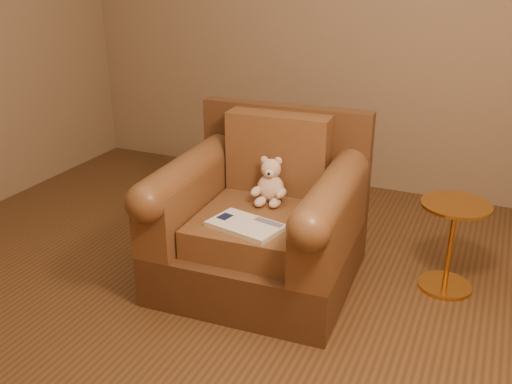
% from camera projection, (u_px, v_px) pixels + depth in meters
% --- Properties ---
extents(floor, '(4.00, 4.00, 0.00)m').
position_uv_depth(floor, '(194.00, 301.00, 3.04)').
color(floor, brown).
rests_on(floor, ground).
extents(armchair, '(1.06, 1.01, 0.91)m').
position_uv_depth(armchair, '(263.00, 220.00, 3.15)').
color(armchair, '#4D2F19').
rests_on(armchair, floor).
extents(teddy_bear, '(0.19, 0.22, 0.26)m').
position_uv_depth(teddy_bear, '(270.00, 185.00, 3.15)').
color(teddy_bear, beige).
rests_on(teddy_bear, armchair).
extents(guidebook, '(0.40, 0.29, 0.03)m').
position_uv_depth(guidebook, '(245.00, 226.00, 2.86)').
color(guidebook, beige).
rests_on(guidebook, armchair).
extents(side_table, '(0.36, 0.36, 0.51)m').
position_uv_depth(side_table, '(451.00, 243.00, 3.06)').
color(side_table, gold).
rests_on(side_table, floor).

